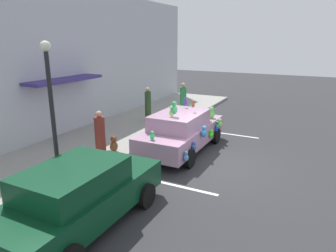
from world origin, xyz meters
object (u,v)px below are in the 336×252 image
Objects in this scene: teddy_bear_on_sidewalk at (114,144)px; pedestrian_walking_past at (183,101)px; plush_covered_car at (182,131)px; parked_sedan_behind at (80,195)px; street_lamp_post at (51,100)px; pedestrian_near_shopfront at (148,105)px; pedestrian_by_lamp at (100,136)px.

pedestrian_walking_past is at bearing -0.62° from teddy_bear_on_sidewalk.
teddy_bear_on_sidewalk is (-1.61, 2.02, -0.36)m from plush_covered_car.
parked_sedan_behind is 6.97× the size of teddy_bear_on_sidewalk.
street_lamp_post reaches higher than plush_covered_car.
street_lamp_post is at bearing 156.48° from plush_covered_car.
teddy_bear_on_sidewalk is (4.00, 2.03, -0.35)m from parked_sedan_behind.
parked_sedan_behind is 2.53× the size of pedestrian_near_shopfront.
pedestrian_near_shopfront is (4.39, 1.10, 0.52)m from teddy_bear_on_sidewalk.
teddy_bear_on_sidewalk is 4.55m from pedestrian_near_shopfront.
pedestrian_by_lamp is (-4.93, -0.94, -0.05)m from pedestrian_near_shopfront.
parked_sedan_behind is 4.50m from teddy_bear_on_sidewalk.
pedestrian_walking_past is (8.88, 0.04, -1.59)m from street_lamp_post.
pedestrian_near_shopfront is at bearing 20.47° from parked_sedan_behind.
pedestrian_walking_past is at bearing 0.26° from street_lamp_post.
pedestrian_near_shopfront is (7.17, 1.21, -1.63)m from street_lamp_post.
plush_covered_car is 2.51× the size of pedestrian_walking_past.
pedestrian_by_lamp is at bearing 6.74° from street_lamp_post.
street_lamp_post is (-2.78, -0.11, 2.15)m from teddy_bear_on_sidewalk.
street_lamp_post reaches higher than teddy_bear_on_sidewalk.
teddy_bear_on_sidewalk is 6.12m from pedestrian_walking_past.
teddy_bear_on_sidewalk is at bearing 179.38° from pedestrian_walking_past.
pedestrian_by_lamp is at bearing 163.63° from teddy_bear_on_sidewalk.
parked_sedan_behind is at bearing -179.89° from plush_covered_car.
pedestrian_walking_past is (6.09, -0.07, 0.56)m from teddy_bear_on_sidewalk.
pedestrian_near_shopfront is at bearing 9.54° from street_lamp_post.
pedestrian_by_lamp reaches higher than parked_sedan_behind.
parked_sedan_behind reaches higher than teddy_bear_on_sidewalk.
pedestrian_walking_past is (4.48, 1.95, 0.19)m from plush_covered_car.
pedestrian_near_shopfront is at bearing 48.30° from plush_covered_car.
plush_covered_car reaches higher than parked_sedan_behind.
teddy_bear_on_sidewalk is 0.35× the size of pedestrian_walking_past.
plush_covered_car is at bearing -45.34° from pedestrian_by_lamp.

